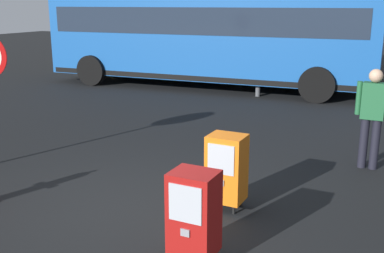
{
  "coord_description": "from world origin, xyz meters",
  "views": [
    {
      "loc": [
        3.29,
        -4.87,
        2.7
      ],
      "look_at": [
        0.3,
        1.2,
        0.9
      ],
      "focal_mm": 43.84,
      "sensor_mm": 36.0,
      "label": 1
    }
  ],
  "objects": [
    {
      "name": "newspaper_box_secondary",
      "position": [
        1.32,
        -0.83,
        0.57
      ],
      "size": [
        0.48,
        0.42,
        1.02
      ],
      "color": "black",
      "rests_on": "ground_plane"
    },
    {
      "name": "bus_near",
      "position": [
        -3.0,
        9.09,
        1.71
      ],
      "size": [
        10.64,
        3.31,
        3.0
      ],
      "rotation": [
        0.0,
        0.0,
        0.06
      ],
      "color": "#19519E",
      "rests_on": "ground_plane"
    },
    {
      "name": "newspaper_box_primary",
      "position": [
        1.11,
        0.59,
        0.57
      ],
      "size": [
        0.48,
        0.42,
        1.02
      ],
      "color": "black",
      "rests_on": "ground_plane"
    },
    {
      "name": "bus_far",
      "position": [
        -3.65,
        13.26,
        1.71
      ],
      "size": [
        10.66,
        3.41,
        3.0
      ],
      "rotation": [
        0.0,
        0.0,
        0.08
      ],
      "color": "gold",
      "rests_on": "ground_plane"
    },
    {
      "name": "pedestrian",
      "position": [
        2.65,
        3.11,
        0.95
      ],
      "size": [
        0.55,
        0.22,
        1.67
      ],
      "color": "black",
      "rests_on": "ground_plane"
    },
    {
      "name": "ground_plane",
      "position": [
        0.0,
        0.0,
        0.0
      ],
      "size": [
        60.0,
        60.0,
        0.0
      ],
      "primitive_type": "plane",
      "color": "black"
    }
  ]
}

